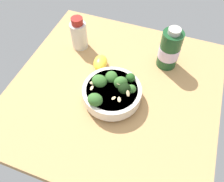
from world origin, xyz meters
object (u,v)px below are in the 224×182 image
bowl_of_broccoli (112,92)px  bottle_short (79,34)px  lemon_wedge (100,63)px  bottle_tall (169,50)px

bowl_of_broccoli → bottle_short: bearing=136.3°
bowl_of_broccoli → lemon_wedge: size_ratio=2.64×
lemon_wedge → bottle_short: size_ratio=0.55×
bowl_of_broccoli → bottle_tall: size_ratio=1.18×
bowl_of_broccoli → bottle_short: bottle_short is taller
lemon_wedge → bottle_short: 13.38cm
bowl_of_broccoli → lemon_wedge: (-8.42, 11.35, -1.87)cm
lemon_wedge → bottle_tall: size_ratio=0.45×
bottle_short → lemon_wedge: bearing=-32.9°
bowl_of_broccoli → bottle_tall: (12.49, 20.27, 3.00)cm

